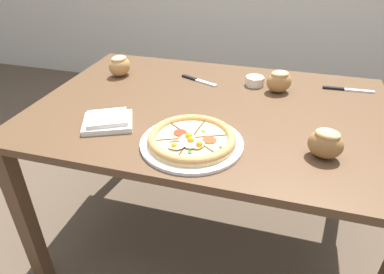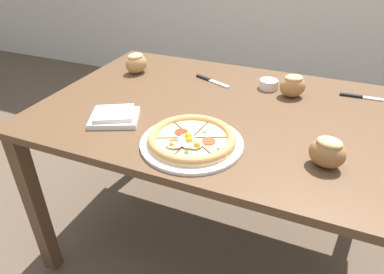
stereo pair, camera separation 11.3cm
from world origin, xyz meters
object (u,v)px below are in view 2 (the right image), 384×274
napkin_folded (114,116)px  bread_piece_near (327,152)px  knife_main (366,98)px  ramekin_bowl (269,84)px  bread_piece_mid (136,63)px  dining_table (219,127)px  bread_piece_far (293,85)px  knife_spare (212,81)px  pizza (192,140)px

napkin_folded → bread_piece_near: bread_piece_near is taller
knife_main → ramekin_bowl: bearing=-174.9°
ramekin_bowl → bread_piece_near: bearing=-61.1°
bread_piece_mid → knife_main: size_ratio=0.62×
dining_table → ramekin_bowl: size_ratio=16.47×
bread_piece_far → knife_spare: 0.37m
dining_table → napkin_folded: napkin_folded is taller
pizza → bread_piece_mid: (-0.50, 0.50, 0.03)m
ramekin_bowl → napkin_folded: 0.70m
dining_table → bread_piece_mid: 0.56m
pizza → bread_piece_mid: bread_piece_mid is taller
bread_piece_far → knife_main: 0.32m
dining_table → pizza: pizza is taller
bread_piece_mid → knife_spare: size_ratio=0.72×
dining_table → ramekin_bowl: ramekin_bowl is taller
pizza → knife_spare: (-0.12, 0.53, -0.02)m
bread_piece_near → knife_main: size_ratio=0.57×
pizza → knife_spare: bearing=102.8°
napkin_folded → bread_piece_far: size_ratio=1.66×
dining_table → bread_piece_mid: bread_piece_mid is taller
ramekin_bowl → knife_main: bearing=7.9°
napkin_folded → bread_piece_mid: bearing=110.6°
dining_table → bread_piece_near: 0.51m
pizza → napkin_folded: size_ratio=1.57×
bread_piece_mid → bread_piece_near: bearing=-25.9°
dining_table → napkin_folded: size_ratio=6.46×
bread_piece_far → bread_piece_near: bearing=-69.7°
pizza → bread_piece_far: size_ratio=2.60×
ramekin_bowl → knife_spare: ramekin_bowl is taller
dining_table → knife_spare: 0.28m
pizza → ramekin_bowl: pizza is taller
ramekin_bowl → knife_main: (0.41, 0.06, -0.02)m
knife_main → napkin_folded: bearing=-149.7°
ramekin_bowl → knife_spare: 0.26m
pizza → napkin_folded: (-0.33, 0.04, -0.00)m
bread_piece_near → knife_main: (0.13, 0.57, -0.05)m
pizza → ramekin_bowl: 0.58m
bread_piece_mid → knife_main: (1.05, 0.12, -0.05)m
napkin_folded → knife_spare: size_ratio=1.17×
ramekin_bowl → napkin_folded: size_ratio=0.39×
ramekin_bowl → knife_spare: size_ratio=0.46×
dining_table → bread_piece_mid: bearing=158.4°
pizza → knife_spare: 0.55m
dining_table → ramekin_bowl: (0.14, 0.26, 0.12)m
ramekin_bowl → knife_spare: bearing=-174.5°
bread_piece_mid → knife_main: bearing=6.4°
pizza → dining_table: bearing=90.2°
knife_main → dining_table: bearing=-152.6°
bread_piece_far → knife_main: bread_piece_far is taller
napkin_folded → knife_main: bearing=33.0°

